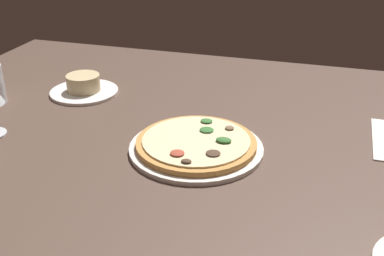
# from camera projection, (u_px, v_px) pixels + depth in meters

# --- Properties ---
(dining_table) EXTENTS (1.50, 1.10, 0.04)m
(dining_table) POSITION_uv_depth(u_px,v_px,m) (188.00, 139.00, 1.08)
(dining_table) COLOR brown
(dining_table) RESTS_ON ground
(pizza_main) EXTENTS (0.28, 0.28, 0.03)m
(pizza_main) POSITION_uv_depth(u_px,v_px,m) (196.00, 145.00, 0.99)
(pizza_main) COLOR silver
(pizza_main) RESTS_ON dining_table
(ramekin_on_saucer) EXTENTS (0.18, 0.18, 0.05)m
(ramekin_on_saucer) POSITION_uv_depth(u_px,v_px,m) (84.00, 87.00, 1.27)
(ramekin_on_saucer) COLOR white
(ramekin_on_saucer) RESTS_ON dining_table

